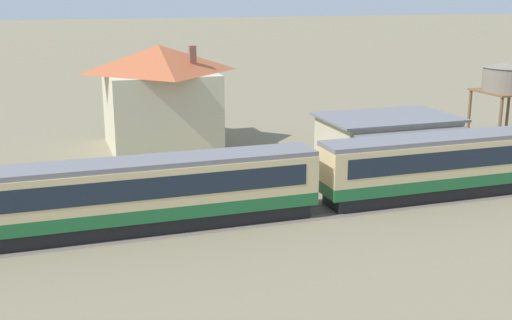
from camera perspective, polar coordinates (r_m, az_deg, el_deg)
The scene contains 5 objects.
ground_plane at distance 39.24m, azimuth -6.48°, elevation -5.75°, with size 600.00×600.00×0.00m, color #7A7056.
passenger_train at distance 38.05m, azimuth -9.86°, elevation -2.76°, with size 66.66×2.97×4.28m.
station_building at distance 54.75m, azimuth 11.58°, elevation 2.00°, with size 11.09×8.60×3.66m.
station_house_terracotta_roof at distance 57.89m, azimuth -8.49°, elevation 5.72°, with size 9.98×10.15×9.16m.
water_tower at distance 63.19m, azimuth 21.48°, elevation 6.79°, with size 4.90×4.90×7.50m.
Camera 1 is at (-7.30, -36.03, 13.72)m, focal length 45.00 mm.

